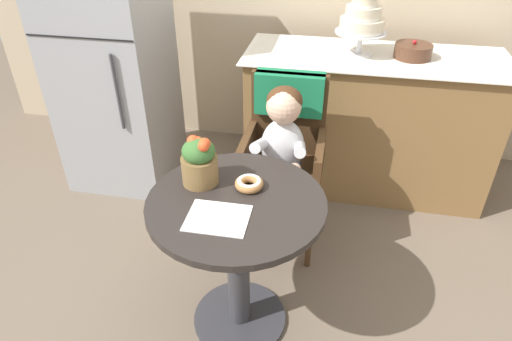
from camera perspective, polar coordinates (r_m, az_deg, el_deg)
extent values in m
plane|color=#6B5B4C|center=(2.28, -2.07, -18.34)|extent=(8.00, 8.00, 0.00)
cylinder|color=#282321|center=(1.78, -2.52, -4.19)|extent=(0.72, 0.72, 0.03)
cylinder|color=#333338|center=(2.02, -2.27, -12.29)|extent=(0.10, 0.10, 0.69)
cylinder|color=#333338|center=(2.27, -2.07, -18.18)|extent=(0.44, 0.44, 0.02)
cube|color=#472D19|center=(2.38, 3.33, -0.25)|extent=(0.42, 0.42, 0.04)
cube|color=#472D19|center=(2.42, 4.19, 7.19)|extent=(0.40, 0.04, 0.46)
cube|color=#472D19|center=(2.35, -1.17, 2.52)|extent=(0.04, 0.38, 0.18)
cube|color=#472D19|center=(2.31, 8.09, 1.56)|extent=(0.04, 0.38, 0.18)
cube|color=#197247|center=(2.37, 4.31, 9.79)|extent=(0.36, 0.11, 0.22)
cylinder|color=#472D19|center=(2.41, -1.75, -7.00)|extent=(0.03, 0.03, 0.45)
cylinder|color=#472D19|center=(2.38, 6.84, -8.05)|extent=(0.03, 0.03, 0.45)
cylinder|color=#472D19|center=(2.69, -0.07, -2.11)|extent=(0.03, 0.03, 0.45)
cylinder|color=#472D19|center=(2.66, 7.57, -2.97)|extent=(0.03, 0.03, 0.45)
ellipsoid|color=silver|center=(2.27, 3.40, 3.08)|extent=(0.22, 0.16, 0.30)
sphere|color=#E0B293|center=(2.16, 3.56, 8.14)|extent=(0.17, 0.17, 0.17)
ellipsoid|color=#4C2D19|center=(2.17, 3.66, 8.89)|extent=(0.17, 0.17, 0.14)
cylinder|color=silver|center=(2.19, 0.64, 3.32)|extent=(0.08, 0.23, 0.13)
sphere|color=#E0B293|center=(2.16, 0.50, 0.67)|extent=(0.06, 0.06, 0.06)
cylinder|color=silver|center=(2.16, 5.60, 2.81)|extent=(0.08, 0.23, 0.13)
sphere|color=#E0B293|center=(2.14, 5.01, 0.19)|extent=(0.06, 0.06, 0.06)
cylinder|color=#3F4760|center=(2.27, 1.64, -0.17)|extent=(0.09, 0.22, 0.09)
cylinder|color=#3F4760|center=(2.28, 1.10, -5.23)|extent=(0.08, 0.08, 0.26)
cylinder|color=#3F4760|center=(2.26, 4.39, -0.47)|extent=(0.09, 0.22, 0.09)
cylinder|color=#3F4760|center=(2.27, 3.85, -5.56)|extent=(0.08, 0.08, 0.26)
cube|color=white|center=(1.69, -4.89, -6.05)|extent=(0.24, 0.19, 0.00)
torus|color=#AD7542|center=(1.83, -0.88, -1.71)|extent=(0.12, 0.12, 0.04)
torus|color=white|center=(1.82, -0.88, -1.44)|extent=(0.10, 0.10, 0.02)
cylinder|color=brown|center=(1.85, -7.16, 0.08)|extent=(0.15, 0.15, 0.12)
ellipsoid|color=#38662D|center=(1.81, -7.35, 2.46)|extent=(0.14, 0.14, 0.10)
sphere|color=#E54C23|center=(1.78, -6.55, 3.38)|extent=(0.05, 0.05, 0.05)
sphere|color=#E54C23|center=(1.83, -6.63, 2.53)|extent=(0.06, 0.06, 0.06)
sphere|color=#E54C23|center=(1.81, -7.44, 3.62)|extent=(0.05, 0.05, 0.05)
sphere|color=#E54C23|center=(1.81, -8.04, 3.71)|extent=(0.05, 0.05, 0.05)
sphere|color=#E54C23|center=(1.80, -8.15, 2.50)|extent=(0.05, 0.05, 0.05)
sphere|color=#E54C23|center=(1.79, -7.62, 2.28)|extent=(0.05, 0.05, 0.05)
sphere|color=#E54C23|center=(1.75, -6.70, 3.11)|extent=(0.05, 0.05, 0.05)
cube|color=olive|center=(2.99, 13.87, 5.82)|extent=(1.50, 0.56, 0.90)
cube|color=white|center=(2.82, 15.10, 13.85)|extent=(1.56, 0.62, 0.01)
cylinder|color=silver|center=(2.81, 12.88, 14.29)|extent=(0.16, 0.16, 0.01)
cylinder|color=silver|center=(2.79, 13.05, 15.55)|extent=(0.03, 0.03, 0.12)
cylinder|color=silver|center=(2.77, 13.22, 16.80)|extent=(0.30, 0.30, 0.01)
cylinder|color=beige|center=(2.76, 13.34, 17.62)|extent=(0.26, 0.25, 0.08)
cylinder|color=white|center=(2.77, 13.27, 17.10)|extent=(0.26, 0.26, 0.01)
cylinder|color=beige|center=(2.74, 13.54, 19.04)|extent=(0.20, 0.20, 0.07)
cylinder|color=white|center=(2.75, 13.47, 18.57)|extent=(0.21, 0.21, 0.01)
cylinder|color=beige|center=(2.73, 13.71, 20.26)|extent=(0.14, 0.14, 0.05)
cylinder|color=white|center=(2.74, 13.66, 19.88)|extent=(0.15, 0.15, 0.01)
cylinder|color=#4C2D1E|center=(2.83, 19.36, 14.17)|extent=(0.21, 0.21, 0.08)
sphere|color=red|center=(2.82, 19.56, 15.16)|extent=(0.02, 0.02, 0.02)
cube|color=#9EA0A5|center=(2.99, -17.95, 13.54)|extent=(0.64, 0.60, 1.70)
cube|color=black|center=(2.68, -21.68, 15.43)|extent=(0.63, 0.01, 0.01)
cylinder|color=#3F3F44|center=(2.68, -17.24, 9.43)|extent=(0.02, 0.02, 0.45)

